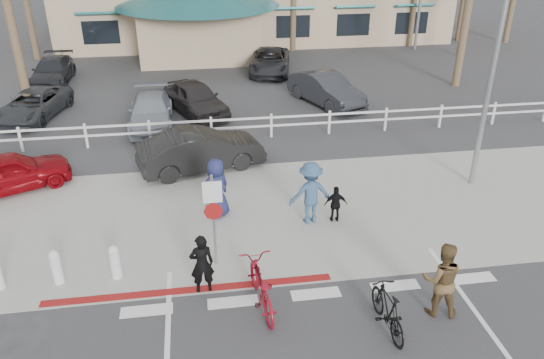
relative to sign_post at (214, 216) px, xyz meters
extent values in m
plane|color=#333335|center=(2.30, -2.20, -1.45)|extent=(140.00, 140.00, 0.00)
cube|color=gray|center=(2.30, 2.30, -1.44)|extent=(22.00, 7.00, 0.01)
cube|color=#333335|center=(2.30, 6.30, -1.45)|extent=(40.00, 5.00, 0.01)
cube|color=#333335|center=(2.30, 15.80, -1.45)|extent=(50.00, 16.00, 0.01)
cube|color=maroon|center=(-0.70, -1.00, -1.44)|extent=(7.00, 0.25, 0.02)
imported|color=maroon|center=(0.94, -1.81, -0.89)|extent=(0.97, 2.21, 1.12)
imported|color=black|center=(-0.37, -1.05, -0.66)|extent=(0.62, 0.45, 1.59)
imported|color=black|center=(3.57, -2.96, -0.92)|extent=(0.59, 1.78, 1.05)
imported|color=brown|center=(4.90, -2.62, -0.52)|extent=(1.06, 0.93, 1.85)
imported|color=#315070|center=(2.86, 1.71, -0.49)|extent=(1.32, 0.86, 1.92)
imported|color=black|center=(3.61, 1.61, -0.88)|extent=(0.69, 0.35, 1.14)
imported|color=navy|center=(0.20, 2.47, -0.52)|extent=(1.08, 1.03, 1.86)
imported|color=black|center=(-0.18, 5.78, -0.73)|extent=(4.64, 2.58, 1.45)
imported|color=maroon|center=(-6.41, 5.13, -0.80)|extent=(4.09, 2.96, 1.29)
imported|color=#2B2E32|center=(-7.30, 12.13, -0.85)|extent=(2.96, 4.69, 1.21)
imported|color=gray|center=(-2.15, 10.40, -0.82)|extent=(1.84, 4.37, 1.26)
imported|color=black|center=(-0.23, 11.53, -0.72)|extent=(3.26, 4.59, 1.45)
imported|color=#25262A|center=(5.86, 11.99, -0.72)|extent=(3.16, 4.66, 1.45)
imported|color=black|center=(-7.61, 17.44, -0.81)|extent=(1.81, 4.43, 1.28)
imported|color=#242529|center=(4.04, 17.72, -0.80)|extent=(2.99, 4.99, 1.30)
camera|label=1|loc=(-0.26, -11.43, 6.85)|focal=35.00mm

